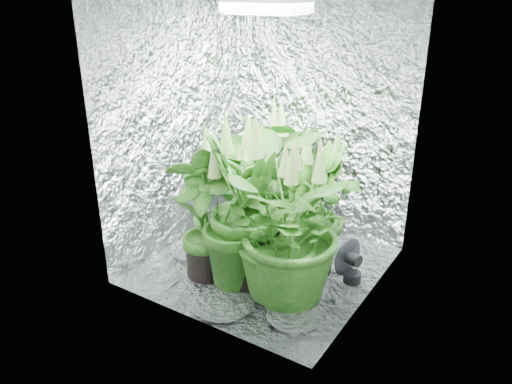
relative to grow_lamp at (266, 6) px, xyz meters
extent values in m
plane|color=silver|center=(0.00, 0.00, -1.83)|extent=(1.60, 1.60, 0.00)
cube|color=silver|center=(0.00, 0.80, -0.83)|extent=(1.60, 0.02, 2.00)
cube|color=silver|center=(0.00, -0.80, -0.83)|extent=(1.60, 0.02, 2.00)
cube|color=silver|center=(-0.80, 0.00, -0.83)|extent=(0.02, 1.60, 2.00)
cube|color=silver|center=(0.80, 0.00, -0.83)|extent=(0.02, 1.60, 2.00)
cube|color=gray|center=(0.00, 0.00, 0.00)|extent=(0.50, 0.30, 0.08)
cube|color=white|center=(0.00, 0.00, -0.04)|extent=(0.46, 0.26, 0.01)
cylinder|color=black|center=(-0.22, 0.55, -1.69)|extent=(0.31, 0.31, 0.28)
cylinder|color=#472713|center=(-0.22, 0.55, -1.56)|extent=(0.29, 0.29, 0.03)
imported|color=#15460E|center=(-0.22, 0.55, -1.28)|extent=(1.06, 1.06, 1.03)
cone|color=#7F954D|center=(-0.22, 0.55, -0.83)|extent=(0.10, 0.10, 0.28)
cylinder|color=black|center=(-0.27, 0.29, -1.71)|extent=(0.27, 0.27, 0.24)
cylinder|color=#472713|center=(-0.27, 0.29, -1.60)|extent=(0.25, 0.25, 0.03)
imported|color=#15460E|center=(-0.27, 0.29, -1.35)|extent=(0.63, 0.63, 0.90)
cone|color=#7F954D|center=(-0.27, 0.29, -0.96)|extent=(0.09, 0.09, 0.24)
cylinder|color=black|center=(0.32, 0.12, -1.69)|extent=(0.31, 0.31, 0.28)
cylinder|color=#472713|center=(0.32, 0.12, -1.56)|extent=(0.29, 0.29, 0.03)
imported|color=#15460E|center=(0.32, 0.12, -1.32)|extent=(0.57, 0.57, 0.95)
cone|color=#7F954D|center=(0.32, 0.12, -0.91)|extent=(0.10, 0.10, 0.28)
cylinder|color=black|center=(-0.20, 0.06, -1.71)|extent=(0.26, 0.26, 0.23)
cylinder|color=#472713|center=(-0.20, 0.06, -1.61)|extent=(0.24, 0.24, 0.03)
imported|color=#15460E|center=(-0.20, 0.06, -1.39)|extent=(0.57, 0.57, 0.82)
cone|color=#7F954D|center=(-0.20, 0.06, -1.04)|extent=(0.08, 0.08, 0.23)
cylinder|color=black|center=(0.33, -0.32, -1.71)|extent=(0.26, 0.26, 0.24)
cylinder|color=#472713|center=(0.33, -0.32, -1.61)|extent=(0.24, 0.24, 0.03)
imported|color=#15460E|center=(0.33, -0.32, -1.28)|extent=(1.00, 1.00, 1.04)
cone|color=#7F954D|center=(0.33, -0.32, -0.81)|extent=(0.08, 0.08, 0.24)
cylinder|color=black|center=(-0.29, -0.33, -1.69)|extent=(0.30, 0.30, 0.26)
cylinder|color=#472713|center=(-0.29, -0.33, -1.58)|extent=(0.27, 0.27, 0.03)
imported|color=#15460E|center=(-0.29, -0.33, -1.31)|extent=(0.73, 0.73, 0.98)
cone|color=#7F954D|center=(-0.29, -0.33, -0.88)|extent=(0.10, 0.10, 0.26)
cylinder|color=black|center=(0.01, -0.32, -1.69)|extent=(0.31, 0.31, 0.28)
cylinder|color=#472713|center=(0.01, -0.32, -1.56)|extent=(0.29, 0.29, 0.03)
imported|color=#15460E|center=(0.01, -0.32, -1.23)|extent=(0.70, 0.70, 1.13)
cone|color=#7F954D|center=(0.01, -0.32, -0.73)|extent=(0.10, 0.10, 0.28)
cylinder|color=black|center=(0.65, 0.14, -1.79)|extent=(0.13, 0.13, 0.07)
cylinder|color=black|center=(0.65, 0.14, -1.65)|extent=(0.11, 0.11, 0.09)
cylinder|color=#4C4C51|center=(0.59, 0.15, -1.65)|extent=(0.08, 0.26, 0.27)
torus|color=#4C4C51|center=(0.59, 0.15, -1.65)|extent=(0.08, 0.27, 0.28)
cube|color=white|center=(-0.22, -0.36, -1.53)|extent=(0.06, 0.04, 0.09)
camera|label=1|loc=(1.70, -2.78, 0.12)|focal=35.00mm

